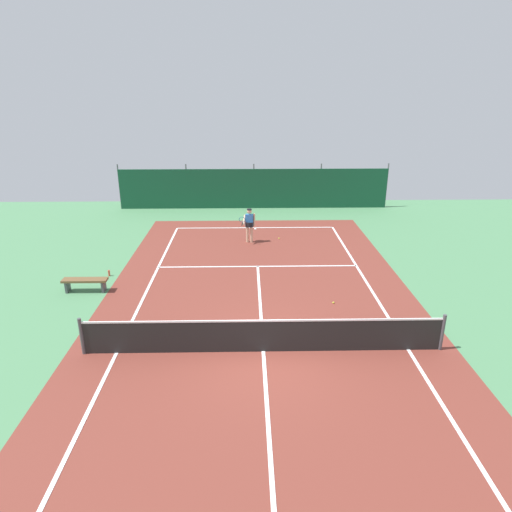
{
  "coord_description": "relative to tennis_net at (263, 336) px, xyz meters",
  "views": [
    {
      "loc": [
        -0.44,
        -10.92,
        6.97
      ],
      "look_at": [
        -0.1,
        5.26,
        0.9
      ],
      "focal_mm": 31.61,
      "sensor_mm": 36.0,
      "label": 1
    }
  ],
  "objects": [
    {
      "name": "court_surface",
      "position": [
        0.0,
        0.0,
        -0.51
      ],
      "size": [
        11.02,
        26.6,
        0.01
      ],
      "color": "brown",
      "rests_on": "ground"
    },
    {
      "name": "parked_car",
      "position": [
        -2.31,
        19.38,
        0.33
      ],
      "size": [
        2.45,
        4.41,
        1.68
      ],
      "rotation": [
        0.0,
        0.0,
        3.28
      ],
      "color": "navy",
      "rests_on": "ground"
    },
    {
      "name": "tennis_ball_near_player",
      "position": [
        1.14,
        10.02,
        -0.48
      ],
      "size": [
        0.07,
        0.07,
        0.07
      ],
      "primitive_type": "sphere",
      "color": "#CCDB33",
      "rests_on": "ground"
    },
    {
      "name": "tennis_net",
      "position": [
        0.0,
        0.0,
        0.0
      ],
      "size": [
        10.12,
        0.1,
        1.1
      ],
      "color": "black",
      "rests_on": "ground"
    },
    {
      "name": "back_fence",
      "position": [
        -0.0,
        16.58,
        0.16
      ],
      "size": [
        16.3,
        0.98,
        2.7
      ],
      "color": "#14472D",
      "rests_on": "ground"
    },
    {
      "name": "water_bottle",
      "position": [
        -5.88,
        5.55,
        -0.39
      ],
      "size": [
        0.08,
        0.08,
        0.24
      ],
      "primitive_type": "cylinder",
      "color": "#D84C38",
      "rests_on": "ground"
    },
    {
      "name": "courtside_bench",
      "position": [
        -6.31,
        4.12,
        -0.14
      ],
      "size": [
        1.6,
        0.4,
        0.49
      ],
      "color": "brown",
      "rests_on": "ground"
    },
    {
      "name": "tennis_ball_midcourt",
      "position": [
        2.52,
        2.95,
        -0.48
      ],
      "size": [
        0.07,
        0.07,
        0.07
      ],
      "primitive_type": "sphere",
      "color": "#CCDB33",
      "rests_on": "ground"
    },
    {
      "name": "tennis_player",
      "position": [
        -0.33,
        9.55,
        0.45
      ],
      "size": [
        0.77,
        0.71,
        1.64
      ],
      "rotation": [
        0.0,
        0.0,
        3.0
      ],
      "color": "#D8AD8C",
      "rests_on": "ground"
    },
    {
      "name": "ground_plane",
      "position": [
        0.0,
        0.0,
        -0.51
      ],
      "size": [
        36.0,
        36.0,
        0.0
      ],
      "primitive_type": "plane",
      "color": "#4C8456"
    }
  ]
}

